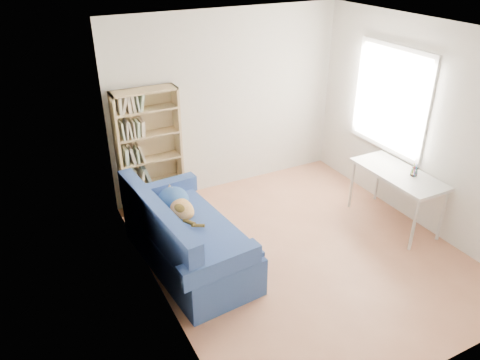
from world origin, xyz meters
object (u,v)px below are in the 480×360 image
pen_cup (414,171)px  desk (398,177)px  bookshelf (150,156)px  sofa (185,238)px

pen_cup → desk: bearing=124.3°
bookshelf → pen_cup: 3.45m
sofa → desk: 2.83m
sofa → bookshelf: bookshelf is taller
bookshelf → pen_cup: (2.80, -2.01, 0.02)m
pen_cup → bookshelf: bearing=144.3°
sofa → pen_cup: (2.87, -0.59, 0.46)m
bookshelf → desk: size_ratio=1.36×
sofa → pen_cup: 2.97m
desk → pen_cup: bearing=-55.7°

